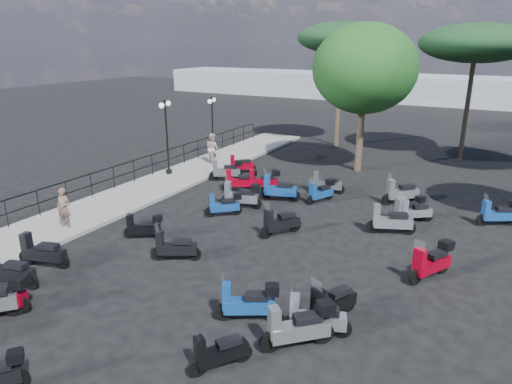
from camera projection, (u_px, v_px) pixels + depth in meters
The scene contains 37 objects.
ground at pixel (230, 240), 16.63m from camera, with size 120.00×120.00×0.00m, color black.
sidewalk at pixel (148, 189), 22.07m from camera, with size 3.00×30.00×0.15m, color slate.
railing at pixel (124, 170), 22.24m from camera, with size 0.04×26.04×1.10m.
lamp_post_1 at pixel (167, 132), 23.70m from camera, with size 0.54×1.11×3.91m.
lamp_post_2 at pixel (212, 123), 27.20m from camera, with size 0.51×1.03×3.64m.
woman at pixel (64, 208), 17.13m from camera, with size 0.56×0.37×1.55m, color brown.
pedestrian_far at pixel (213, 148), 26.25m from camera, with size 0.85×0.66×1.74m, color #C2A6A5.
scooter_1 at pixel (42, 253), 14.50m from camera, with size 1.74×0.75×1.42m.
scooter_2 at pixel (144, 227), 16.59m from camera, with size 1.36×0.85×1.18m.
scooter_3 at pixel (241, 196), 19.63m from camera, with size 1.77×0.81×1.45m.
scooter_4 at pixel (226, 171), 23.54m from camera, with size 1.57×1.07×1.40m.
scooter_5 at pixel (241, 165), 24.89m from camera, with size 1.36×1.04×1.28m.
scooter_6 at pixel (0, 294), 12.07m from camera, with size 1.64×0.85×1.37m.
scooter_8 at pixel (175, 248), 14.92m from camera, with size 1.51×0.92×1.31m.
scooter_9 at pixel (224, 205), 18.75m from camera, with size 1.26×1.15×1.24m.
scooter_10 at pixel (279, 190), 20.53m from camera, with size 1.81×0.83×1.48m.
scooter_11 at pixel (240, 181), 21.87m from camera, with size 1.54×1.07×1.38m.
scooter_13 at pixel (219, 353), 9.94m from camera, with size 0.95×1.30×1.21m.
scooter_14 at pixel (248, 303), 11.67m from camera, with size 1.55×1.01×1.36m.
scooter_15 at pixel (280, 223), 16.87m from camera, with size 1.04×1.59×1.42m.
scooter_16 at pixel (326, 184), 21.52m from camera, with size 1.63×0.74×1.33m.
scooter_17 at pixel (321, 192), 20.36m from camera, with size 0.86×1.47×1.25m.
scooter_19 at pixel (299, 327), 10.62m from camera, with size 1.46×1.40×1.47m.
scooter_20 at pixel (315, 319), 11.07m from camera, with size 1.64×0.86×1.38m.
scooter_21 at pixel (390, 221), 16.98m from camera, with size 1.74×0.91×1.46m.
scooter_22 at pixel (409, 209), 18.28m from camera, with size 1.08×1.34×1.26m.
scooter_23 at pixel (401, 193), 20.14m from camera, with size 1.43×1.34×1.47m.
scooter_26 at pixel (331, 303), 11.70m from camera, with size 0.91×1.63×1.39m.
scooter_27 at pixel (431, 262), 13.74m from camera, with size 1.05×1.65×1.44m.
scooter_28 at pixel (499, 214), 17.76m from camera, with size 1.49×0.99×1.31m.
scooter_29 at pixel (414, 212), 18.11m from camera, with size 1.30×1.06×1.25m.
scooter_30 at pixel (263, 181), 21.87m from camera, with size 1.54×1.07×1.38m.
scooter_31 at pixel (9, 272), 13.28m from camera, with size 1.74×0.75×1.42m.
broadleaf_tree at pixel (365, 69), 23.74m from camera, with size 5.50×5.50×7.86m.
pine_0 at pixel (476, 43), 25.91m from camera, with size 6.40×6.40×7.91m.
pine_2 at pixel (342, 38), 29.33m from camera, with size 5.82×5.82×8.11m.
distant_hills at pixel (431, 89), 53.63m from camera, with size 70.00×8.00×3.00m, color gray.
Camera 1 is at (8.16, -12.91, 6.88)m, focal length 32.00 mm.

